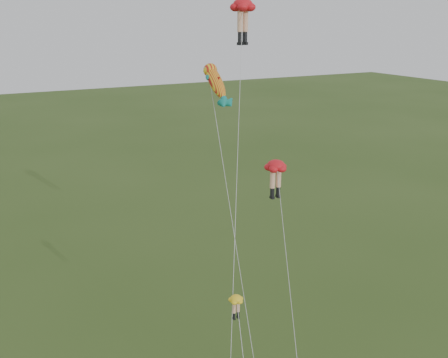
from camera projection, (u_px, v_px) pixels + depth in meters
name	position (u px, v px, depth m)	size (l,w,h in m)	color
legs_kite_red_high	(243.00, 12.00, 32.66)	(6.89, 10.15, 23.50)	red
legs_kite_red_mid	(276.00, 171.00, 34.87)	(5.54, 11.69, 12.82)	red
legs_kite_yellow	(237.00, 309.00, 27.85)	(2.02, 5.50, 7.43)	yellow
fish_kite	(216.00, 83.00, 30.03)	(1.38, 8.91, 19.87)	yellow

